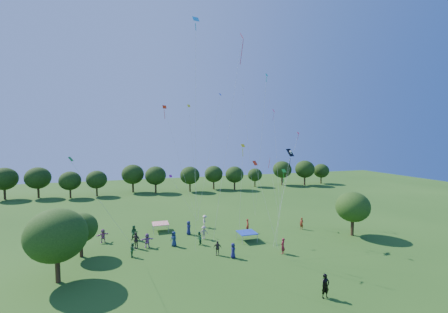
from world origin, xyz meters
TOP-DOWN VIEW (x-y plane):
  - near_tree_west at (-16.02, 13.07)m, footprint 5.28×5.28m
  - near_tree_north at (-14.86, 18.73)m, footprint 3.55×3.55m
  - near_tree_east at (18.45, 15.56)m, footprint 4.41×4.41m
  - treeline at (-1.73, 55.43)m, footprint 88.01×8.77m
  - tent_red_stripe at (-5.68, 25.36)m, footprint 2.20×2.20m
  - tent_blue at (4.32, 17.98)m, footprint 2.20×2.20m
  - man_in_black at (5.26, 3.45)m, footprint 0.78×0.53m
  - crowd_person_0 at (-4.77, 18.88)m, footprint 0.92×0.98m
  - crowd_person_1 at (6.54, 12.77)m, footprint 0.79×0.73m
  - crowd_person_2 at (-1.76, 18.43)m, footprint 0.79×0.90m
  - crowd_person_3 at (-0.73, 20.22)m, footprint 1.17×0.62m
  - crowd_person_4 at (-0.57, 14.64)m, footprint 1.03×0.75m
  - crowd_person_5 at (-12.97, 22.91)m, footprint 1.67×1.16m
  - crowd_person_6 at (-2.23, 22.64)m, footprint 0.78×1.01m
  - crowd_person_7 at (5.77, 21.23)m, footprint 0.58×0.76m
  - crowd_person_8 at (-9.50, 17.03)m, footprint 0.42×0.76m
  - crowd_person_9 at (0.60, 25.05)m, footprint 0.95×1.30m
  - crowd_person_10 at (-9.12, 19.55)m, footprint 1.22×1.06m
  - crowd_person_11 at (-7.83, 19.48)m, footprint 1.56×0.56m
  - crowd_person_12 at (0.83, 13.40)m, footprint 0.78×0.92m
  - crowd_person_13 at (13.50, 19.94)m, footprint 0.59×0.72m
  - crowd_person_14 at (-9.24, 22.60)m, footprint 0.97×0.60m
  - pirate_kite at (9.93, 17.29)m, footprint 5.85×6.22m
  - red_high_kite at (3.33, 18.95)m, footprint 5.25×4.26m
  - small_kite_0 at (14.55, 24.33)m, footprint 4.75×2.34m
  - small_kite_1 at (-3.80, 27.67)m, footprint 4.14×4.53m
  - small_kite_2 at (2.40, 14.83)m, footprint 0.49×1.76m
  - small_kite_3 at (-13.37, 13.09)m, footprint 5.60×2.92m
  - small_kite_4 at (-3.72, 10.95)m, footprint 0.96×3.79m
  - small_kite_5 at (12.47, 26.37)m, footprint 1.37×5.01m
  - small_kite_6 at (6.18, 22.71)m, footprint 3.18×2.70m
  - small_kite_7 at (7.89, 21.18)m, footprint 0.69×4.64m
  - small_kite_8 at (10.72, 24.32)m, footprint 1.03×2.06m
  - small_kite_9 at (3.24, 12.16)m, footprint 2.47×1.64m
  - small_kite_10 at (-1.17, 25.33)m, footprint 1.26×1.72m
  - small_kite_11 at (5.01, 10.32)m, footprint 0.43×1.49m
  - small_kite_12 at (1.65, 24.64)m, footprint 3.65×0.40m
  - small_kite_13 at (-3.45, 25.09)m, footprint 3.78×1.13m

SIDE VIEW (x-z plane):
  - crowd_person_8 at x=-9.50m, z-range 0.00..1.54m
  - crowd_person_4 at x=-0.57m, z-range 0.00..1.60m
  - crowd_person_2 at x=-1.76m, z-range 0.00..1.61m
  - crowd_person_12 at x=0.83m, z-range 0.00..1.63m
  - crowd_person_13 at x=13.50m, z-range 0.00..1.65m
  - crowd_person_11 at x=-7.83m, z-range 0.00..1.67m
  - crowd_person_5 at x=-12.97m, z-range 0.00..1.69m
  - crowd_person_3 at x=-0.73m, z-range 0.00..1.72m
  - crowd_person_1 at x=6.54m, z-range 0.00..1.77m
  - crowd_person_0 at x=-4.77m, z-range 0.00..1.78m
  - crowd_person_7 at x=5.77m, z-range 0.00..1.80m
  - crowd_person_9 at x=0.60m, z-range 0.00..1.81m
  - crowd_person_6 at x=-2.23m, z-range 0.00..1.82m
  - crowd_person_14 at x=-9.24m, z-range 0.00..1.86m
  - crowd_person_10 at x=-9.12m, z-range 0.00..1.92m
  - man_in_black at x=5.26m, z-range 0.00..2.00m
  - tent_red_stripe at x=-5.68m, z-range 0.49..1.59m
  - tent_blue at x=4.32m, z-range 0.49..1.59m
  - near_tree_north at x=-14.86m, z-range 0.81..5.66m
  - near_tree_east at x=18.45m, z-range 0.93..6.78m
  - treeline at x=-1.73m, z-range 0.70..7.48m
  - near_tree_west at x=-16.02m, z-range 0.96..7.65m
  - small_kite_13 at x=-3.45m, z-range 3.00..9.55m
  - small_kite_11 at x=5.01m, z-range 3.66..12.22m
  - small_kite_8 at x=10.72m, z-range 4.21..13.15m
  - small_kite_9 at x=3.24m, z-range 4.24..13.53m
  - small_kite_3 at x=-13.37m, z-range 3.88..13.93m
  - small_kite_2 at x=2.40m, z-range 4.26..15.27m
  - small_kite_0 at x=14.55m, z-range 4.00..16.58m
  - pirate_kite at x=9.93m, z-range 5.76..16.05m
  - small_kite_10 at x=-1.17m, z-range 4.49..20.90m
  - small_kite_12 at x=1.65m, z-range 3.86..21.85m
  - small_kite_5 at x=12.47m, z-range 5.80..22.09m
  - small_kite_6 at x=6.18m, z-range 4.74..23.42m
  - small_kite_1 at x=-3.80m, z-range 5.90..22.39m
  - small_kite_7 at x=7.89m, z-range 4.85..24.96m
  - small_kite_4 at x=-3.72m, z-range 6.78..29.19m
  - red_high_kite at x=3.33m, z-range 8.79..33.62m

